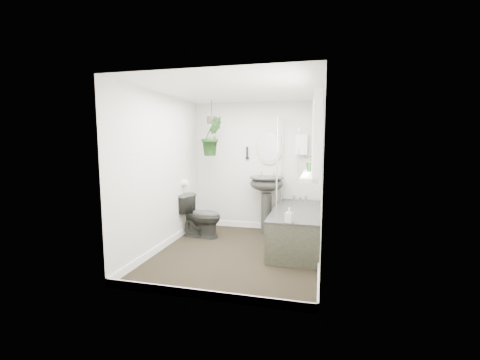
# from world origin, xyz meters

# --- Properties ---
(floor) EXTENTS (2.30, 2.80, 0.02)m
(floor) POSITION_xyz_m (0.00, 0.00, -0.01)
(floor) COLOR #2D241B
(floor) RESTS_ON ground
(ceiling) EXTENTS (2.30, 2.80, 0.02)m
(ceiling) POSITION_xyz_m (0.00, 0.00, 2.31)
(ceiling) COLOR white
(ceiling) RESTS_ON ground
(wall_back) EXTENTS (2.30, 0.02, 2.30)m
(wall_back) POSITION_xyz_m (0.00, 1.41, 1.15)
(wall_back) COLOR silver
(wall_back) RESTS_ON ground
(wall_front) EXTENTS (2.30, 0.02, 2.30)m
(wall_front) POSITION_xyz_m (0.00, -1.41, 1.15)
(wall_front) COLOR silver
(wall_front) RESTS_ON ground
(wall_left) EXTENTS (0.02, 2.80, 2.30)m
(wall_left) POSITION_xyz_m (-1.16, 0.00, 1.15)
(wall_left) COLOR silver
(wall_left) RESTS_ON ground
(wall_right) EXTENTS (0.02, 2.80, 2.30)m
(wall_right) POSITION_xyz_m (1.16, 0.00, 1.15)
(wall_right) COLOR silver
(wall_right) RESTS_ON ground
(skirting) EXTENTS (2.30, 2.80, 0.10)m
(skirting) POSITION_xyz_m (0.00, 0.00, 0.05)
(skirting) COLOR white
(skirting) RESTS_ON floor
(bathtub) EXTENTS (0.72, 1.72, 0.58)m
(bathtub) POSITION_xyz_m (0.80, 0.50, 0.29)
(bathtub) COLOR #2C2D28
(bathtub) RESTS_ON floor
(bath_screen) EXTENTS (0.04, 0.72, 1.40)m
(bath_screen) POSITION_xyz_m (0.47, 0.99, 1.28)
(bath_screen) COLOR silver
(bath_screen) RESTS_ON bathtub
(shower_box) EXTENTS (0.20, 0.10, 0.35)m
(shower_box) POSITION_xyz_m (0.80, 1.34, 1.55)
(shower_box) COLOR white
(shower_box) RESTS_ON wall_back
(oval_mirror) EXTENTS (0.46, 0.03, 0.62)m
(oval_mirror) POSITION_xyz_m (0.23, 1.37, 1.50)
(oval_mirror) COLOR #C7B397
(oval_mirror) RESTS_ON wall_back
(wall_sconce) EXTENTS (0.04, 0.04, 0.22)m
(wall_sconce) POSITION_xyz_m (-0.17, 1.36, 1.40)
(wall_sconce) COLOR black
(wall_sconce) RESTS_ON wall_back
(toilet_roll_holder) EXTENTS (0.11, 0.11, 0.11)m
(toilet_roll_holder) POSITION_xyz_m (-1.10, 0.70, 0.90)
(toilet_roll_holder) COLOR white
(toilet_roll_holder) RESTS_ON wall_left
(window_recess) EXTENTS (0.08, 1.00, 0.90)m
(window_recess) POSITION_xyz_m (1.09, -0.70, 1.65)
(window_recess) COLOR white
(window_recess) RESTS_ON wall_right
(window_sill) EXTENTS (0.18, 1.00, 0.04)m
(window_sill) POSITION_xyz_m (1.02, -0.70, 1.23)
(window_sill) COLOR white
(window_sill) RESTS_ON wall_right
(window_blinds) EXTENTS (0.01, 0.86, 0.76)m
(window_blinds) POSITION_xyz_m (1.04, -0.70, 1.65)
(window_blinds) COLOR white
(window_blinds) RESTS_ON wall_right
(toilet) EXTENTS (0.75, 0.49, 0.72)m
(toilet) POSITION_xyz_m (-0.81, 0.66, 0.36)
(toilet) COLOR #2C2D28
(toilet) RESTS_ON floor
(pedestal_sink) EXTENTS (0.63, 0.55, 1.00)m
(pedestal_sink) POSITION_xyz_m (0.23, 1.13, 0.50)
(pedestal_sink) COLOR #2C2D28
(pedestal_sink) RESTS_ON floor
(sill_plant) EXTENTS (0.26, 0.24, 0.26)m
(sill_plant) POSITION_xyz_m (1.04, -0.40, 1.38)
(sill_plant) COLOR black
(sill_plant) RESTS_ON window_sill
(hanging_plant) EXTENTS (0.47, 0.46, 0.67)m
(hanging_plant) POSITION_xyz_m (-0.70, 0.95, 1.69)
(hanging_plant) COLOR black
(hanging_plant) RESTS_ON ceiling
(soap_bottle) EXTENTS (0.11, 0.11, 0.19)m
(soap_bottle) POSITION_xyz_m (0.76, -0.29, 0.68)
(soap_bottle) COLOR #282424
(soap_bottle) RESTS_ON bathtub
(hanging_pot) EXTENTS (0.16, 0.16, 0.12)m
(hanging_pot) POSITION_xyz_m (-0.70, 0.95, 1.97)
(hanging_pot) COLOR #352D23
(hanging_pot) RESTS_ON ceiling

